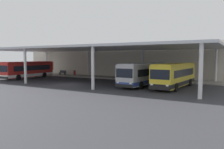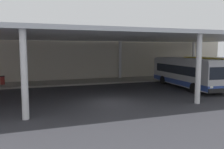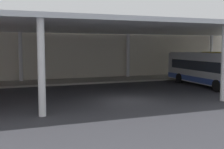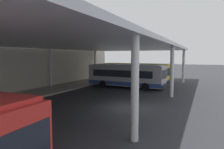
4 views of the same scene
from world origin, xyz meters
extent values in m
plane|color=#333338|center=(0.00, 0.00, 0.00)|extent=(200.00, 200.00, 0.00)
cube|color=gray|center=(0.00, 11.75, 0.09)|extent=(42.00, 4.50, 0.18)
cube|color=beige|center=(0.00, 15.00, 3.35)|extent=(48.00, 1.60, 6.71)
cube|color=silver|center=(0.00, 5.50, 5.40)|extent=(40.00, 17.00, 0.30)
cylinder|color=silver|center=(-6.17, -2.50, 2.62)|extent=(0.40, 0.40, 5.25)
cylinder|color=silver|center=(-6.17, 13.50, 2.62)|extent=(0.40, 0.40, 5.25)
cylinder|color=silver|center=(6.17, -2.50, 2.62)|extent=(0.40, 0.40, 5.25)
cylinder|color=silver|center=(6.17, 13.50, 2.62)|extent=(0.40, 0.40, 5.25)
cylinder|color=silver|center=(18.50, 13.50, 2.62)|extent=(0.40, 0.40, 5.25)
cube|color=#B7B7BC|center=(10.11, 4.10, 1.70)|extent=(3.23, 10.55, 2.70)
cube|color=#2D4799|center=(10.11, 4.10, 0.70)|extent=(3.25, 10.57, 0.50)
cube|color=black|center=(10.12, 4.25, 2.00)|extent=(3.14, 8.69, 0.90)
cube|color=black|center=(9.74, -1.04, 2.05)|extent=(2.30, 0.28, 1.10)
cube|color=black|center=(9.74, -1.13, 0.55)|extent=(2.46, 0.33, 0.36)
cube|color=silver|center=(10.11, 4.10, 3.11)|extent=(3.00, 10.12, 0.12)
cube|color=yellow|center=(9.74, -1.01, 2.87)|extent=(1.75, 0.24, 0.28)
cube|color=white|center=(8.84, -1.06, 0.90)|extent=(0.28, 0.10, 0.20)
cylinder|color=black|center=(8.66, 0.97, 0.50)|extent=(0.35, 1.02, 1.00)
cylinder|color=black|center=(11.10, 0.79, 0.50)|extent=(0.35, 1.02, 1.00)
cylinder|color=black|center=(9.09, 7.04, 0.50)|extent=(0.35, 1.02, 1.00)
cylinder|color=black|center=(11.53, 6.86, 0.50)|extent=(0.35, 1.02, 1.00)
cube|color=yellow|center=(14.42, 4.21, 1.70)|extent=(3.22, 10.55, 2.70)
cube|color=black|center=(14.42, 4.21, 0.70)|extent=(3.25, 10.57, 0.50)
cube|color=black|center=(14.43, 4.36, 2.00)|extent=(3.13, 8.69, 0.90)
cube|color=yellow|center=(14.42, 4.21, 3.11)|extent=(3.00, 10.12, 0.12)
cylinder|color=black|center=(13.40, 7.15, 0.50)|extent=(0.35, 1.02, 1.00)
cylinder|color=black|center=(15.84, 6.98, 0.50)|extent=(0.35, 1.02, 1.00)
cylinder|color=maroon|center=(-8.73, 12.00, 0.63)|extent=(0.48, 0.48, 0.90)
cylinder|color=black|center=(-8.73, 12.00, 1.12)|extent=(0.52, 0.52, 0.08)
camera|label=1|loc=(21.53, -24.49, 3.93)|focal=35.18mm
camera|label=2|loc=(-5.94, -16.91, 4.08)|focal=37.65mm
camera|label=3|loc=(-8.25, -18.29, 3.76)|focal=46.56mm
camera|label=4|loc=(-15.78, -5.63, 4.25)|focal=32.91mm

